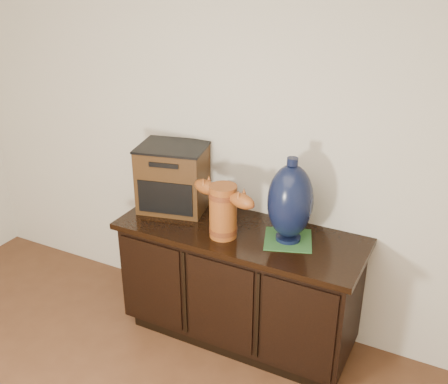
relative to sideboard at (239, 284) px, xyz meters
The scene contains 6 objects.
sideboard is the anchor object (origin of this frame).
terracotta_vessel 0.56m from the sideboard, 122.56° to the right, with size 0.44×0.20×0.31m.
tv_radio 0.77m from the sideboard, 169.45° to the left, with size 0.47×0.41×0.41m.
green_mat 0.47m from the sideboard, ahead, with size 0.26×0.26×0.01m, color #285928.
lamp_base 0.67m from the sideboard, ahead, with size 0.32×0.32×0.49m.
spray_can 0.52m from the sideboard, 134.39° to the left, with size 0.06×0.06×0.19m.
Camera 1 is at (1.13, -0.19, 2.23)m, focal length 42.00 mm.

